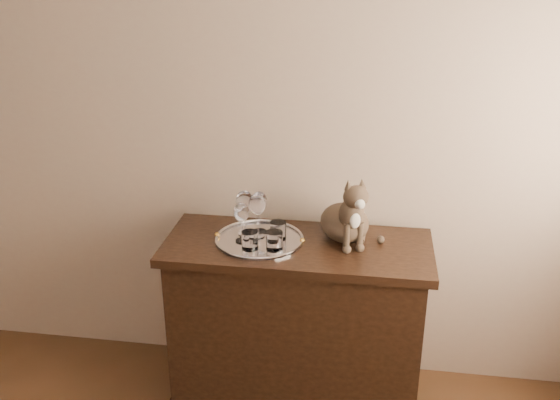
% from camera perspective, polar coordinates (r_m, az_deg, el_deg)
% --- Properties ---
extents(wall_back, '(4.00, 0.10, 2.70)m').
position_cam_1_polar(wall_back, '(3.03, -8.99, 7.95)').
color(wall_back, '#C1A590').
rests_on(wall_back, ground).
extents(sideboard, '(1.20, 0.50, 0.85)m').
position_cam_1_polar(sideboard, '(3.01, 1.52, -11.26)').
color(sideboard, black).
rests_on(sideboard, ground).
extents(tray, '(0.40, 0.40, 0.01)m').
position_cam_1_polar(tray, '(2.81, -1.89, -3.71)').
color(tray, silver).
rests_on(tray, sideboard).
extents(wine_glass_a, '(0.08, 0.08, 0.21)m').
position_cam_1_polar(wine_glass_a, '(2.83, -3.24, -1.16)').
color(wine_glass_a, white).
rests_on(wine_glass_a, tray).
extents(wine_glass_b, '(0.08, 0.08, 0.20)m').
position_cam_1_polar(wine_glass_b, '(2.84, -1.90, -1.11)').
color(wine_glass_b, silver).
rests_on(wine_glass_b, tray).
extents(wine_glass_c, '(0.07, 0.07, 0.19)m').
position_cam_1_polar(wine_glass_c, '(2.76, -3.53, -2.03)').
color(wine_glass_c, white).
rests_on(wine_glass_c, tray).
extents(wine_glass_d, '(0.08, 0.08, 0.21)m').
position_cam_1_polar(wine_glass_d, '(2.80, -2.09, -1.39)').
color(wine_glass_d, white).
rests_on(wine_glass_d, tray).
extents(tumbler_a, '(0.07, 0.07, 0.08)m').
position_cam_1_polar(tumbler_a, '(2.71, -0.52, -3.74)').
color(tumbler_a, white).
rests_on(tumbler_a, tray).
extents(tumbler_b, '(0.07, 0.07, 0.08)m').
position_cam_1_polar(tumbler_b, '(2.71, -2.77, -3.70)').
color(tumbler_b, white).
rests_on(tumbler_b, tray).
extents(tumbler_c, '(0.07, 0.07, 0.08)m').
position_cam_1_polar(tumbler_c, '(2.80, -0.17, -2.80)').
color(tumbler_c, silver).
rests_on(tumbler_c, tray).
extents(cat, '(0.42, 0.41, 0.33)m').
position_cam_1_polar(cat, '(2.78, 5.98, -0.51)').
color(cat, '#4D392E').
rests_on(cat, sideboard).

